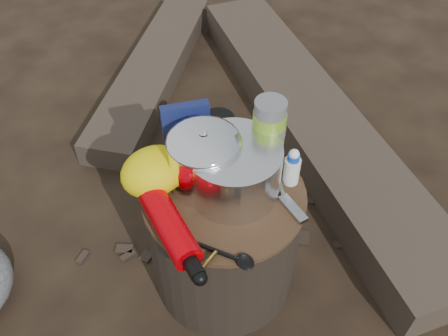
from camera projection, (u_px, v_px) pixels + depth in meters
ground at (224, 273)px, 1.49m from camera, size 60.00×60.00×0.00m
stump at (224, 238)px, 1.35m from camera, size 0.42×0.42×0.39m
log_main at (311, 119)px, 1.89m from camera, size 0.79×1.75×0.15m
log_small at (155, 68)px, 2.17m from camera, size 1.05×0.96×0.10m
foil_windscreen at (234, 170)px, 1.17m from camera, size 0.23×0.23×0.14m
camping_pot at (204, 159)px, 1.17m from camera, size 0.18×0.18×0.18m
fuel_bottle at (170, 225)px, 1.10m from camera, size 0.11×0.29×0.07m
thermos at (268, 136)px, 1.21m from camera, size 0.08×0.08×0.21m
travel_mug at (219, 135)px, 1.28m from camera, size 0.08×0.08×0.12m
stuff_sack at (153, 171)px, 1.19m from camera, size 0.17×0.14×0.12m
food_pouch at (187, 131)px, 1.26m from camera, size 0.13×0.07×0.16m
multitool at (293, 209)px, 1.17m from camera, size 0.04×0.09×0.01m
pot_grabber at (279, 187)px, 1.22m from camera, size 0.07×0.12×0.01m
spork at (217, 251)px, 1.09m from camera, size 0.10×0.15×0.01m
squeeze_bottle at (292, 168)px, 1.21m from camera, size 0.04×0.04×0.10m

